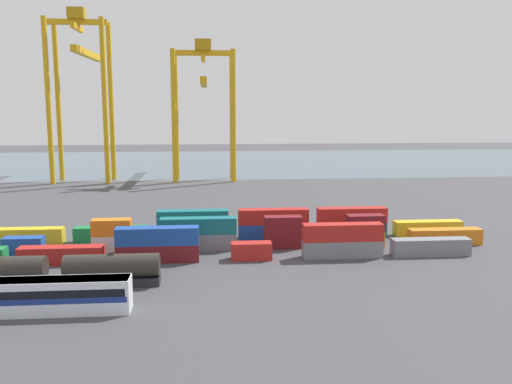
# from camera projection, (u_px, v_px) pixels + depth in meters

# --- Properties ---
(ground_plane) EXTENTS (420.00, 420.00, 0.00)m
(ground_plane) POSITION_uv_depth(u_px,v_px,m) (165.00, 210.00, 120.69)
(ground_plane) COLOR #424247
(harbour_water) EXTENTS (400.00, 110.00, 0.01)m
(harbour_water) POSITION_uv_depth(u_px,v_px,m) (185.00, 162.00, 222.47)
(harbour_water) COLOR #475B6B
(harbour_water) RESTS_ON ground_plane
(shipping_container_2) EXTENTS (12.10, 2.44, 2.60)m
(shipping_container_2) POSITION_uv_depth(u_px,v_px,m) (62.00, 255.00, 79.06)
(shipping_container_2) COLOR #AD211C
(shipping_container_2) RESTS_ON ground_plane
(shipping_container_3) EXTENTS (12.10, 2.44, 2.60)m
(shipping_container_3) POSITION_uv_depth(u_px,v_px,m) (158.00, 253.00, 80.23)
(shipping_container_3) COLOR maroon
(shipping_container_3) RESTS_ON ground_plane
(shipping_container_4) EXTENTS (12.10, 2.44, 2.60)m
(shipping_container_4) POSITION_uv_depth(u_px,v_px,m) (157.00, 236.00, 79.82)
(shipping_container_4) COLOR #1C4299
(shipping_container_4) RESTS_ON shipping_container_3
(shipping_container_5) EXTENTS (6.04, 2.44, 2.60)m
(shipping_container_5) POSITION_uv_depth(u_px,v_px,m) (251.00, 251.00, 81.40)
(shipping_container_5) COLOR #AD211C
(shipping_container_5) RESTS_ON ground_plane
(shipping_container_6) EXTENTS (12.10, 2.44, 2.60)m
(shipping_container_6) POSITION_uv_depth(u_px,v_px,m) (342.00, 249.00, 82.56)
(shipping_container_6) COLOR slate
(shipping_container_6) RESTS_ON ground_plane
(shipping_container_7) EXTENTS (12.10, 2.44, 2.60)m
(shipping_container_7) POSITION_uv_depth(u_px,v_px,m) (343.00, 232.00, 82.16)
(shipping_container_7) COLOR #AD211C
(shipping_container_7) RESTS_ON shipping_container_6
(shipping_container_8) EXTENTS (12.10, 2.44, 2.60)m
(shipping_container_8) POSITION_uv_depth(u_px,v_px,m) (431.00, 247.00, 83.73)
(shipping_container_8) COLOR slate
(shipping_container_8) RESTS_ON ground_plane
(shipping_container_11) EXTENTS (6.04, 2.44, 2.60)m
(shipping_container_11) POSITION_uv_depth(u_px,v_px,m) (24.00, 245.00, 84.70)
(shipping_container_11) COLOR #1C4299
(shipping_container_11) RESTS_ON ground_plane
(shipping_container_12) EXTENTS (6.04, 2.44, 2.60)m
(shipping_container_12) POSITION_uv_depth(u_px,v_px,m) (112.00, 243.00, 85.85)
(shipping_container_12) COLOR silver
(shipping_container_12) RESTS_ON ground_plane
(shipping_container_13) EXTENTS (6.04, 2.44, 2.60)m
(shipping_container_13) POSITION_uv_depth(u_px,v_px,m) (112.00, 227.00, 85.44)
(shipping_container_13) COLOR orange
(shipping_container_13) RESTS_ON shipping_container_12
(shipping_container_14) EXTENTS (12.10, 2.44, 2.60)m
(shipping_container_14) POSITION_uv_depth(u_px,v_px,m) (199.00, 242.00, 86.99)
(shipping_container_14) COLOR slate
(shipping_container_14) RESTS_ON ground_plane
(shipping_container_15) EXTENTS (12.10, 2.44, 2.60)m
(shipping_container_15) POSITION_uv_depth(u_px,v_px,m) (198.00, 226.00, 86.59)
(shipping_container_15) COLOR #146066
(shipping_container_15) RESTS_ON shipping_container_14
(shipping_container_16) EXTENTS (6.04, 2.44, 2.60)m
(shipping_container_16) POSITION_uv_depth(u_px,v_px,m) (283.00, 240.00, 88.14)
(shipping_container_16) COLOR maroon
(shipping_container_16) RESTS_ON ground_plane
(shipping_container_17) EXTENTS (6.04, 2.44, 2.60)m
(shipping_container_17) POSITION_uv_depth(u_px,v_px,m) (283.00, 224.00, 87.73)
(shipping_container_17) COLOR maroon
(shipping_container_17) RESTS_ON shipping_container_16
(shipping_container_18) EXTENTS (6.04, 2.44, 2.60)m
(shipping_container_18) POSITION_uv_depth(u_px,v_px,m) (365.00, 238.00, 89.28)
(shipping_container_18) COLOR orange
(shipping_container_18) RESTS_ON ground_plane
(shipping_container_19) EXTENTS (6.04, 2.44, 2.60)m
(shipping_container_19) POSITION_uv_depth(u_px,v_px,m) (365.00, 223.00, 88.88)
(shipping_container_19) COLOR maroon
(shipping_container_19) RESTS_ON shipping_container_18
(shipping_container_20) EXTENTS (12.10, 2.44, 2.60)m
(shipping_container_20) POSITION_uv_depth(u_px,v_px,m) (445.00, 236.00, 90.43)
(shipping_container_20) COLOR orange
(shipping_container_20) RESTS_ON ground_plane
(shipping_container_22) EXTENTS (12.10, 2.44, 2.60)m
(shipping_container_22) POSITION_uv_depth(u_px,v_px,m) (27.00, 236.00, 90.84)
(shipping_container_22) COLOR gold
(shipping_container_22) RESTS_ON ground_plane
(shipping_container_23) EXTENTS (12.10, 2.44, 2.60)m
(shipping_container_23) POSITION_uv_depth(u_px,v_px,m) (111.00, 234.00, 92.00)
(shipping_container_23) COLOR #197538
(shipping_container_23) RESTS_ON ground_plane
(shipping_container_24) EXTENTS (12.10, 2.44, 2.60)m
(shipping_container_24) POSITION_uv_depth(u_px,v_px,m) (193.00, 233.00, 93.17)
(shipping_container_24) COLOR gold
(shipping_container_24) RESTS_ON ground_plane
(shipping_container_25) EXTENTS (12.10, 2.44, 2.60)m
(shipping_container_25) POSITION_uv_depth(u_px,v_px,m) (193.00, 218.00, 92.76)
(shipping_container_25) COLOR #146066
(shipping_container_25) RESTS_ON shipping_container_24
(shipping_container_26) EXTENTS (12.10, 2.44, 2.60)m
(shipping_container_26) POSITION_uv_depth(u_px,v_px,m) (273.00, 231.00, 94.34)
(shipping_container_26) COLOR #1C4299
(shipping_container_26) RESTS_ON ground_plane
(shipping_container_27) EXTENTS (12.10, 2.44, 2.60)m
(shipping_container_27) POSITION_uv_depth(u_px,v_px,m) (273.00, 216.00, 93.93)
(shipping_container_27) COLOR #AD211C
(shipping_container_27) RESTS_ON shipping_container_26
(shipping_container_28) EXTENTS (12.10, 2.44, 2.60)m
(shipping_container_28) POSITION_uv_depth(u_px,v_px,m) (351.00, 230.00, 95.50)
(shipping_container_28) COLOR #146066
(shipping_container_28) RESTS_ON ground_plane
(shipping_container_29) EXTENTS (12.10, 2.44, 2.60)m
(shipping_container_29) POSITION_uv_depth(u_px,v_px,m) (352.00, 215.00, 95.10)
(shipping_container_29) COLOR #AD211C
(shipping_container_29) RESTS_ON shipping_container_28
(shipping_container_30) EXTENTS (12.10, 2.44, 2.60)m
(shipping_container_30) POSITION_uv_depth(u_px,v_px,m) (428.00, 228.00, 96.67)
(shipping_container_30) COLOR gold
(shipping_container_30) RESTS_ON ground_plane
(gantry_crane_west) EXTENTS (17.60, 38.06, 51.12)m
(gantry_crane_west) POSITION_uv_depth(u_px,v_px,m) (82.00, 78.00, 164.25)
(gantry_crane_west) COLOR gold
(gantry_crane_west) RESTS_ON ground_plane
(gantry_crane_central) EXTENTS (19.20, 40.73, 42.56)m
(gantry_crane_central) POSITION_uv_depth(u_px,v_px,m) (204.00, 95.00, 168.94)
(gantry_crane_central) COLOR gold
(gantry_crane_central) RESTS_ON ground_plane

